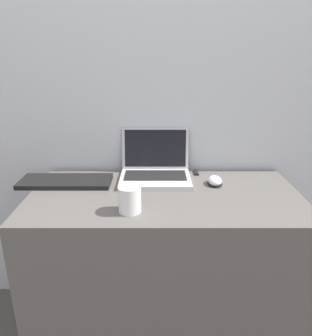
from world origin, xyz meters
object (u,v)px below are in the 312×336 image
(external_keyboard, at_px, (67,181))
(usb_stick, at_px, (197,173))
(drink_cup, at_px, (130,199))
(computer_mouse, at_px, (216,181))
(laptop, at_px, (156,168))

(external_keyboard, distance_m, usb_stick, 0.61)
(external_keyboard, bearing_deg, drink_cup, -41.45)
(drink_cup, height_order, external_keyboard, drink_cup)
(drink_cup, relative_size, computer_mouse, 1.05)
(drink_cup, height_order, usb_stick, drink_cup)
(external_keyboard, bearing_deg, laptop, 10.43)
(external_keyboard, xyz_separation_m, usb_stick, (0.59, 0.13, -0.01))
(laptop, xyz_separation_m, usb_stick, (0.20, 0.05, -0.04))
(external_keyboard, relative_size, usb_stick, 6.66)
(laptop, distance_m, computer_mouse, 0.28)
(laptop, bearing_deg, computer_mouse, -17.59)
(laptop, xyz_separation_m, computer_mouse, (0.26, -0.08, -0.03))
(laptop, height_order, drink_cup, laptop)
(drink_cup, distance_m, computer_mouse, 0.44)
(laptop, relative_size, drink_cup, 3.24)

